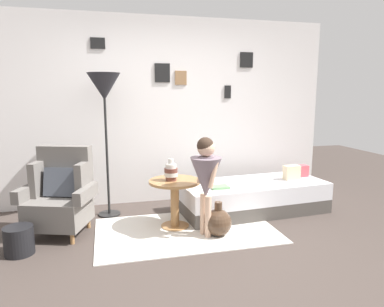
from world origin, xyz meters
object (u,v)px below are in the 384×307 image
object	(u,v)px
side_table	(175,193)
vase_striped	(171,172)
armchair	(61,195)
demijohn_near	(218,222)
floor_lamp	(104,92)
book_on_daybed	(220,187)
magazine_basket	(19,241)
person_child	(206,174)
daybed	(253,197)

from	to	relation	value
side_table	vase_striped	world-z (taller)	vase_striped
armchair	demijohn_near	distance (m)	1.78
armchair	vase_striped	distance (m)	1.26
vase_striped	demijohn_near	size ratio (longest dim) A/B	0.65
armchair	side_table	size ratio (longest dim) A/B	1.62
side_table	floor_lamp	bearing A→B (deg)	140.29
book_on_daybed	magazine_basket	xyz separation A→B (m)	(-2.21, -0.43, -0.28)
armchair	vase_striped	size ratio (longest dim) A/B	3.84
floor_lamp	demijohn_near	distance (m)	2.07
person_child	daybed	bearing A→B (deg)	36.95
armchair	magazine_basket	distance (m)	0.66
armchair	vase_striped	xyz separation A→B (m)	(1.22, -0.15, 0.23)
vase_striped	magazine_basket	world-z (taller)	vase_striped
armchair	floor_lamp	bearing A→B (deg)	41.56
floor_lamp	magazine_basket	world-z (taller)	floor_lamp
side_table	person_child	bearing A→B (deg)	-51.11
book_on_daybed	magazine_basket	bearing A→B (deg)	-168.90
armchair	demijohn_near	xyz separation A→B (m)	(1.68, -0.52, -0.28)
daybed	book_on_daybed	bearing A→B (deg)	-161.44
floor_lamp	book_on_daybed	bearing A→B (deg)	-20.74
floor_lamp	vase_striped	bearing A→B (deg)	-41.17
floor_lamp	daybed	bearing A→B (deg)	-9.96
daybed	magazine_basket	size ratio (longest dim) A/B	6.99
side_table	person_child	xyz separation A→B (m)	(0.28, -0.34, 0.29)
person_child	demijohn_near	xyz separation A→B (m)	(0.14, -0.02, -0.55)
book_on_daybed	armchair	bearing A→B (deg)	178.73
vase_striped	magazine_basket	distance (m)	1.70
daybed	floor_lamp	distance (m)	2.33
daybed	floor_lamp	world-z (taller)	floor_lamp
demijohn_near	magazine_basket	distance (m)	2.03
side_table	magazine_basket	xyz separation A→B (m)	(-1.62, -0.32, -0.27)
armchair	floor_lamp	xyz separation A→B (m)	(0.52, 0.46, 1.13)
side_table	demijohn_near	xyz separation A→B (m)	(0.41, -0.36, -0.25)
magazine_basket	armchair	bearing A→B (deg)	53.32
daybed	book_on_daybed	xyz separation A→B (m)	(-0.53, -0.18, 0.22)
floor_lamp	magazine_basket	xyz separation A→B (m)	(-0.87, -0.94, -1.43)
daybed	floor_lamp	size ratio (longest dim) A/B	1.09
person_child	magazine_basket	distance (m)	1.98
vase_striped	person_child	size ratio (longest dim) A/B	0.23
armchair	vase_striped	bearing A→B (deg)	-7.06
armchair	book_on_daybed	distance (m)	1.85
floor_lamp	person_child	size ratio (longest dim) A/B	1.64
floor_lamp	demijohn_near	size ratio (longest dim) A/B	4.67
side_table	magazine_basket	world-z (taller)	side_table
daybed	floor_lamp	xyz separation A→B (m)	(-1.86, 0.33, 1.37)
daybed	person_child	xyz separation A→B (m)	(-0.84, -0.63, 0.50)
demijohn_near	daybed	bearing A→B (deg)	42.98
armchair	demijohn_near	world-z (taller)	armchair
demijohn_near	magazine_basket	bearing A→B (deg)	178.72
armchair	book_on_daybed	size ratio (longest dim) A/B	4.41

